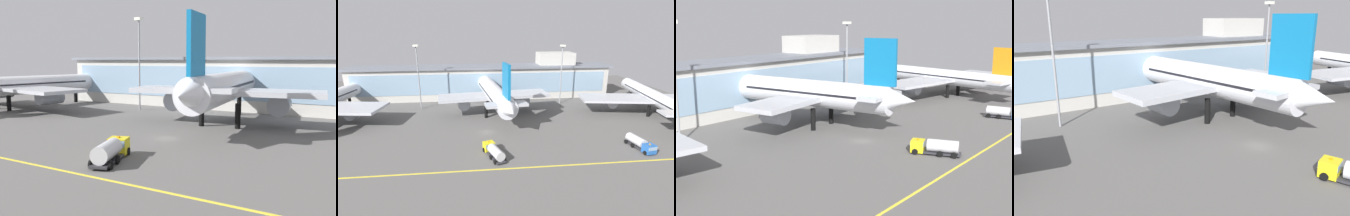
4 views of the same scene
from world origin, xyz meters
TOP-DOWN VIEW (x-y plane):
  - ground_plane at (0.00, 0.00)m, footprint 180.00×180.00m
  - terminal_building at (1.58, 42.80)m, footprint 114.26×14.00m
  - airliner_near_right at (3.54, 17.24)m, footprint 39.89×51.13m
  - apron_light_mast_west at (31.38, 28.71)m, footprint 1.80×1.80m
  - apron_light_mast_centre at (-24.25, 27.37)m, footprint 1.80×1.80m

SIDE VIEW (x-z plane):
  - ground_plane at x=0.00m, z-range 0.00..0.00m
  - airliner_near_right at x=3.54m, z-range -2.75..17.84m
  - terminal_building at x=1.58m, z-range -2.09..17.29m
  - apron_light_mast_west at x=31.38m, z-range 3.65..27.42m
  - apron_light_mast_centre at x=-24.25m, z-range 3.68..27.95m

